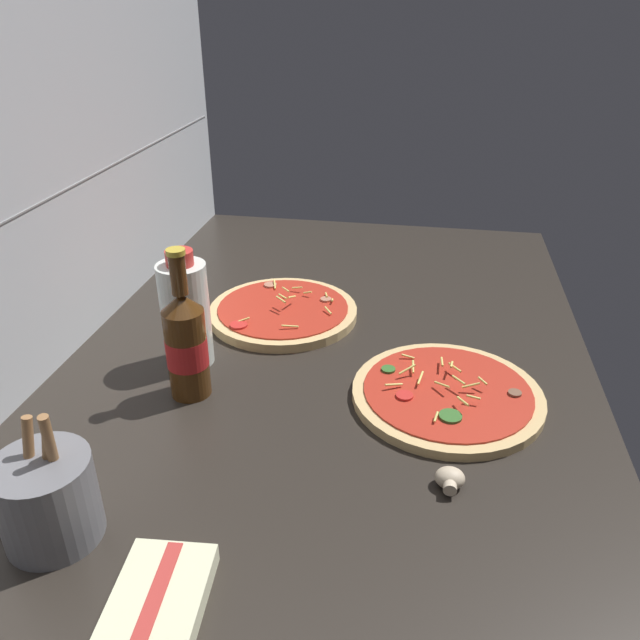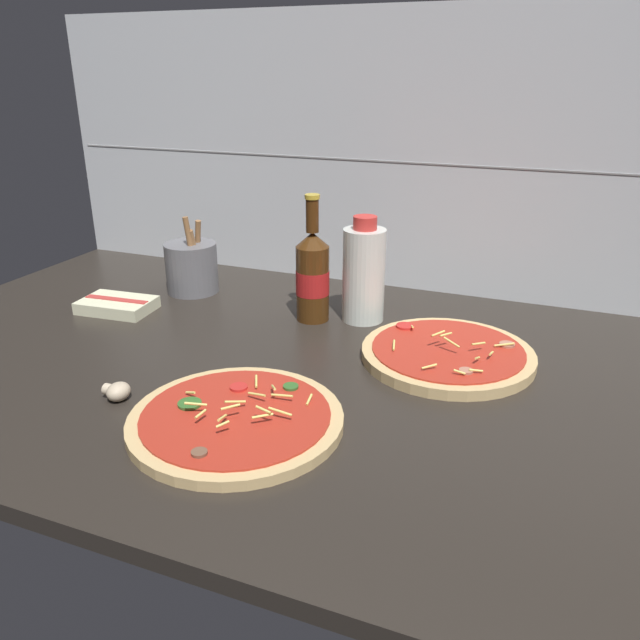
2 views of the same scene
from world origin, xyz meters
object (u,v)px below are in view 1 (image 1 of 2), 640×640
object	(u,v)px
pizza_far	(283,312)
beer_bottle	(186,343)
oil_bottle	(186,313)
mushroom_left	(450,479)
dish_towel	(157,604)
utensil_crock	(48,498)
pizza_near	(447,395)

from	to	relation	value
pizza_far	beer_bottle	bearing A→B (deg)	163.17
oil_bottle	mushroom_left	xyz separation A→B (cm)	(-23.83, -43.94, -8.05)
pizza_far	mushroom_left	world-z (taller)	pizza_far
dish_towel	pizza_far	bearing A→B (deg)	1.86
pizza_far	beer_bottle	xyz separation A→B (cm)	(-28.16, 8.52, 8.02)
mushroom_left	utensil_crock	size ratio (longest dim) A/B	0.24
mushroom_left	utensil_crock	xyz separation A→B (cm)	(-16.02, 45.76, 4.21)
pizza_near	utensil_crock	world-z (taller)	utensil_crock
pizza_near	utensil_crock	xyz separation A→B (cm)	(-35.86, 45.52, 4.67)
mushroom_left	oil_bottle	bearing A→B (deg)	61.52
mushroom_left	dish_towel	xyz separation A→B (cm)	(-23.82, 29.74, -0.15)
oil_bottle	dish_towel	distance (cm)	50.39
pizza_near	oil_bottle	size ratio (longest dim) A/B	1.46
utensil_crock	pizza_near	bearing A→B (deg)	-51.77
beer_bottle	mushroom_left	bearing A→B (deg)	-109.99
pizza_near	mushroom_left	world-z (taller)	pizza_near
pizza_far	dish_towel	size ratio (longest dim) A/B	1.92
pizza_near	mushroom_left	bearing A→B (deg)	-179.30
pizza_near	utensil_crock	size ratio (longest dim) A/B	1.75
beer_bottle	utensil_crock	xyz separation A→B (cm)	(-30.72, 5.34, -3.49)
mushroom_left	utensil_crock	world-z (taller)	utensil_crock
oil_bottle	utensil_crock	distance (cm)	40.08
pizza_near	oil_bottle	bearing A→B (deg)	84.77
pizza_near	utensil_crock	distance (cm)	58.13
pizza_far	oil_bottle	xyz separation A→B (cm)	(-19.03, 12.04, 8.37)
pizza_far	oil_bottle	bearing A→B (deg)	147.69
beer_bottle	oil_bottle	distance (cm)	9.79
utensil_crock	mushroom_left	bearing A→B (deg)	-70.71
pizza_far	mushroom_left	xyz separation A→B (cm)	(-42.87, -31.90, 0.32)
pizza_far	beer_bottle	size ratio (longest dim) A/B	1.18
utensil_crock	pizza_far	bearing A→B (deg)	-13.24
pizza_near	utensil_crock	bearing A→B (deg)	128.23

